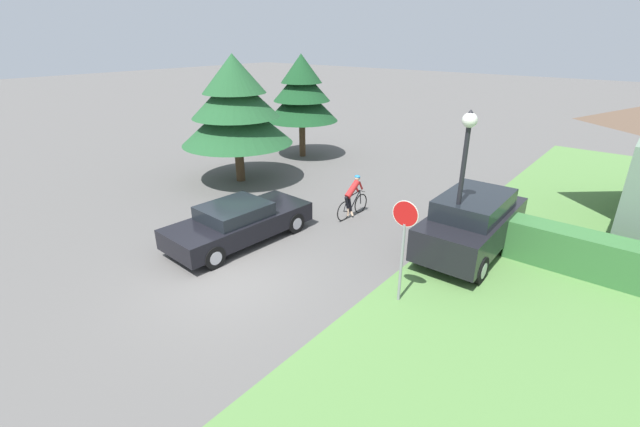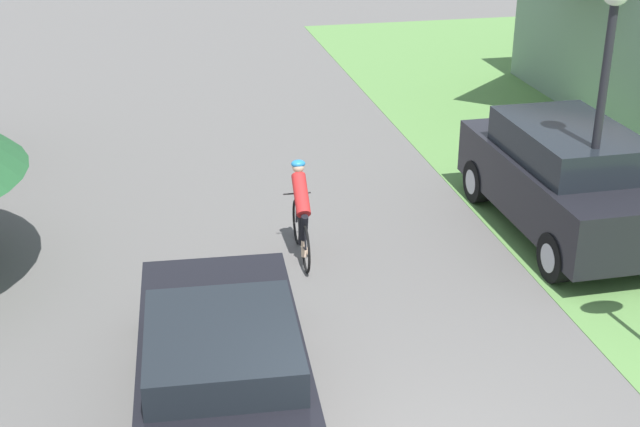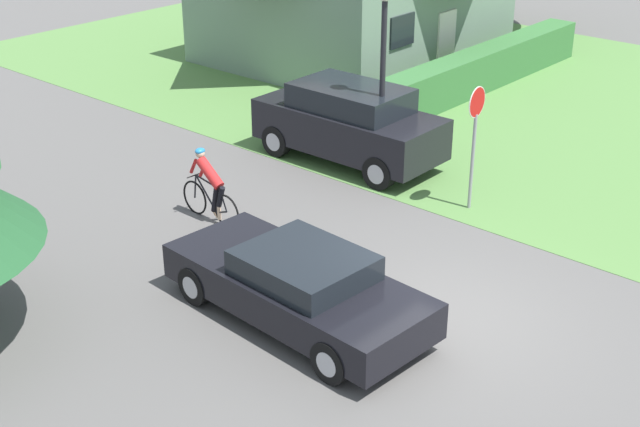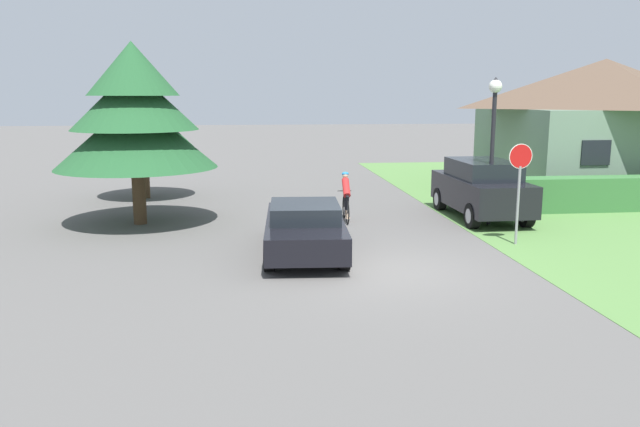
{
  "view_description": "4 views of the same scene",
  "coord_description": "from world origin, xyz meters",
  "px_view_note": "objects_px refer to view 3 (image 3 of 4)",
  "views": [
    {
      "loc": [
        8.19,
        -6.22,
        6.1
      ],
      "look_at": [
        0.38,
        3.42,
        0.9
      ],
      "focal_mm": 24.0,
      "sensor_mm": 36.0,
      "label": 1
    },
    {
      "loc": [
        -2.22,
        -6.66,
        6.3
      ],
      "look_at": [
        -0.01,
        3.71,
        1.56
      ],
      "focal_mm": 50.0,
      "sensor_mm": 36.0,
      "label": 2
    },
    {
      "loc": [
        -10.76,
        -6.8,
        7.86
      ],
      "look_at": [
        0.2,
        2.78,
        1.0
      ],
      "focal_mm": 50.0,
      "sensor_mm": 36.0,
      "label": 3
    },
    {
      "loc": [
        -2.85,
        -13.27,
        3.87
      ],
      "look_at": [
        -1.02,
        2.87,
        0.77
      ],
      "focal_mm": 35.0,
      "sensor_mm": 36.0,
      "label": 4
    }
  ],
  "objects_px": {
    "cyclist": "(210,188)",
    "sedan_left_lane": "(298,286)",
    "street_lamp": "(384,41)",
    "parked_suv_right": "(349,123)",
    "stop_sign": "(475,125)"
  },
  "relations": [
    {
      "from": "street_lamp",
      "to": "stop_sign",
      "type": "bearing_deg",
      "value": -95.84
    },
    {
      "from": "parked_suv_right",
      "to": "stop_sign",
      "type": "height_order",
      "value": "stop_sign"
    },
    {
      "from": "stop_sign",
      "to": "street_lamp",
      "type": "relative_size",
      "value": 0.6
    },
    {
      "from": "cyclist",
      "to": "parked_suv_right",
      "type": "distance_m",
      "value": 4.33
    },
    {
      "from": "cyclist",
      "to": "sedan_left_lane",
      "type": "bearing_deg",
      "value": 159.84
    },
    {
      "from": "sedan_left_lane",
      "to": "street_lamp",
      "type": "xyz_separation_m",
      "value": [
        5.85,
        2.82,
        2.44
      ]
    },
    {
      "from": "stop_sign",
      "to": "street_lamp",
      "type": "bearing_deg",
      "value": -99.66
    },
    {
      "from": "parked_suv_right",
      "to": "street_lamp",
      "type": "relative_size",
      "value": 1.03
    },
    {
      "from": "street_lamp",
      "to": "parked_suv_right",
      "type": "bearing_deg",
      "value": 83.73
    },
    {
      "from": "sedan_left_lane",
      "to": "cyclist",
      "type": "xyz_separation_m",
      "value": [
        1.64,
        3.89,
        0.08
      ]
    },
    {
      "from": "sedan_left_lane",
      "to": "parked_suv_right",
      "type": "bearing_deg",
      "value": -53.85
    },
    {
      "from": "sedan_left_lane",
      "to": "stop_sign",
      "type": "xyz_separation_m",
      "value": [
        5.59,
        0.26,
        1.19
      ]
    },
    {
      "from": "sedan_left_lane",
      "to": "street_lamp",
      "type": "relative_size",
      "value": 1.1
    },
    {
      "from": "cyclist",
      "to": "street_lamp",
      "type": "distance_m",
      "value": 4.95
    },
    {
      "from": "parked_suv_right",
      "to": "stop_sign",
      "type": "xyz_separation_m",
      "value": [
        -0.37,
        -3.58,
        0.88
      ]
    }
  ]
}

